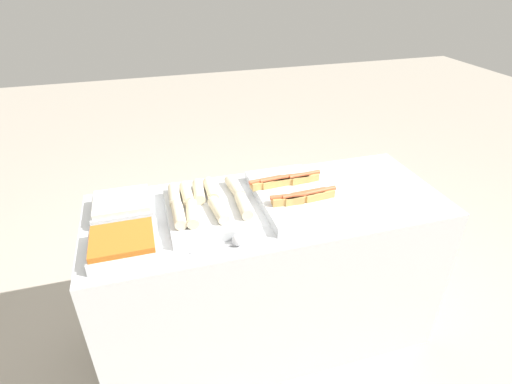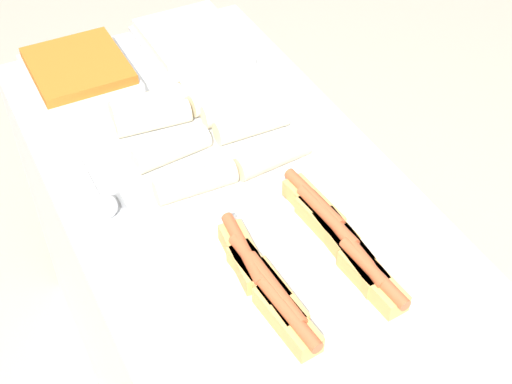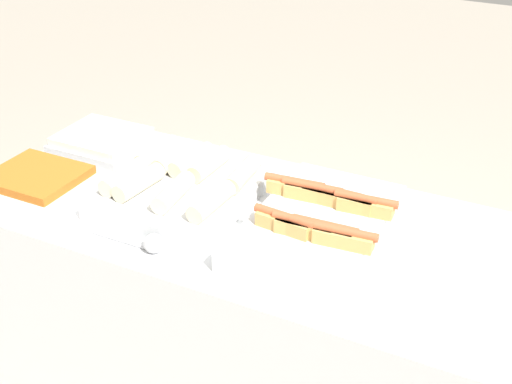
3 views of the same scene
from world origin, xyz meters
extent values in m
cube|color=silver|center=(0.00, 0.00, 0.44)|extent=(1.70, 0.68, 0.87)
cube|color=silver|center=(0.11, 0.00, 0.90)|extent=(0.31, 0.53, 0.05)
cube|color=tan|center=(0.11, 0.08, 0.94)|extent=(0.14, 0.04, 0.04)
cylinder|color=#C15633|center=(0.11, 0.08, 0.96)|extent=(0.16, 0.02, 0.02)
cube|color=tan|center=(0.21, 0.08, 0.94)|extent=(0.15, 0.06, 0.04)
cylinder|color=#C15633|center=(0.21, 0.08, 0.96)|extent=(0.17, 0.03, 0.02)
cube|color=tan|center=(0.21, -0.09, 0.94)|extent=(0.15, 0.06, 0.04)
cylinder|color=#C15633|center=(0.21, -0.09, 0.96)|extent=(0.17, 0.04, 0.02)
cube|color=tan|center=(0.01, 0.08, 0.94)|extent=(0.15, 0.06, 0.04)
cylinder|color=#C15633|center=(0.01, 0.08, 0.96)|extent=(0.17, 0.04, 0.02)
cube|color=tan|center=(0.06, 0.08, 0.94)|extent=(0.15, 0.05, 0.04)
cylinder|color=#C15633|center=(0.06, 0.08, 0.96)|extent=(0.17, 0.03, 0.02)
cube|color=tan|center=(0.16, -0.08, 0.94)|extent=(0.15, 0.05, 0.04)
cylinder|color=#C15633|center=(0.16, -0.08, 0.96)|extent=(0.17, 0.03, 0.02)
cube|color=tan|center=(0.16, 0.08, 0.94)|extent=(0.15, 0.05, 0.04)
cylinder|color=#C15633|center=(0.16, 0.08, 0.96)|extent=(0.17, 0.03, 0.02)
cube|color=tan|center=(0.06, -0.09, 0.94)|extent=(0.15, 0.06, 0.04)
cylinder|color=#C15633|center=(0.06, -0.09, 0.96)|extent=(0.17, 0.04, 0.02)
cube|color=tan|center=(0.11, -0.09, 0.94)|extent=(0.15, 0.05, 0.04)
cylinder|color=#C15633|center=(0.11, -0.09, 0.96)|extent=(0.17, 0.03, 0.02)
cube|color=silver|center=(-0.29, 0.00, 0.90)|extent=(0.37, 0.45, 0.05)
cylinder|color=beige|center=(-0.26, 0.09, 0.95)|extent=(0.05, 0.16, 0.05)
cylinder|color=beige|center=(-0.32, 0.09, 0.95)|extent=(0.06, 0.17, 0.05)
cylinder|color=beige|center=(-0.37, 0.08, 0.95)|extent=(0.05, 0.16, 0.05)
cylinder|color=beige|center=(-0.43, 0.08, 0.95)|extent=(0.06, 0.16, 0.05)
cylinder|color=beige|center=(-0.37, -0.09, 0.95)|extent=(0.07, 0.17, 0.05)
cylinder|color=beige|center=(-0.43, -0.08, 0.95)|extent=(0.05, 0.16, 0.05)
cylinder|color=beige|center=(-0.26, -0.09, 0.95)|extent=(0.07, 0.17, 0.05)
cylinder|color=beige|center=(-0.15, -0.09, 0.95)|extent=(0.06, 0.16, 0.05)
cylinder|color=beige|center=(-0.15, 0.08, 0.95)|extent=(0.06, 0.17, 0.05)
cube|color=silver|center=(-0.66, -0.17, 0.90)|extent=(0.26, 0.23, 0.05)
cube|color=#B7601E|center=(-0.66, -0.17, 0.94)|extent=(0.24, 0.22, 0.02)
cube|color=silver|center=(-0.66, 0.12, 0.90)|extent=(0.26, 0.23, 0.05)
cube|color=silver|center=(-0.66, 0.12, 0.94)|extent=(0.24, 0.22, 0.02)
cylinder|color=silver|center=(-0.31, -0.26, 0.88)|extent=(0.20, 0.01, 0.01)
sphere|color=silver|center=(-0.22, -0.26, 0.90)|extent=(0.05, 0.05, 0.05)
camera|label=1|loc=(-0.51, -1.51, 1.89)|focal=28.00mm
camera|label=2|loc=(0.80, -0.45, 1.89)|focal=50.00mm
camera|label=3|loc=(0.67, -1.44, 1.87)|focal=50.00mm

